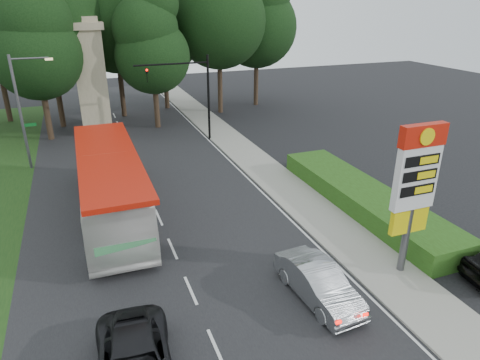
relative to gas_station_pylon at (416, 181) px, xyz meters
name	(u,v)px	position (x,y,z in m)	size (l,w,h in m)	color
ground	(221,360)	(-9.20, -1.99, -4.45)	(120.00, 120.00, 0.00)	black
road_surface	(156,210)	(-9.20, 10.01, -4.44)	(14.00, 80.00, 0.02)	black
sidewalk_right	(286,188)	(-0.70, 10.01, -4.39)	(3.00, 80.00, 0.12)	gray
hedge	(364,198)	(2.30, 6.01, -3.85)	(3.00, 14.00, 1.20)	#234412
gas_station_pylon	(416,181)	(0.00, 0.00, 0.00)	(2.10, 0.45, 6.85)	#59595E
traffic_signal_mast	(193,87)	(-3.52, 22.00, 0.22)	(6.10, 0.35, 7.20)	black
streetlight_signs	(23,108)	(-16.19, 20.01, -0.01)	(2.75, 0.98, 8.00)	#59595E
monument	(91,76)	(-11.20, 28.01, 0.66)	(3.00, 3.00, 10.05)	gray
tree_center_right	(112,3)	(-8.20, 33.01, 6.57)	(9.24, 9.24, 18.15)	#2D2116
tree_east_near	(161,17)	(-3.20, 35.01, 5.23)	(8.12, 8.12, 15.95)	#2D2116
tree_far_east	(257,9)	(6.80, 33.01, 5.90)	(8.68, 8.68, 17.05)	#2D2116
tree_monument_left	(33,35)	(-15.20, 27.01, 4.23)	(7.28, 7.28, 14.30)	#2D2116
tree_monument_right	(151,40)	(-5.70, 27.51, 3.56)	(6.72, 6.72, 13.20)	#2D2116
transit_bus	(111,186)	(-11.48, 10.21, -2.63)	(3.05, 13.05, 3.64)	silver
sedan_silver	(318,283)	(-4.46, -0.31, -3.69)	(1.60, 4.60, 1.51)	#9EA0A5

